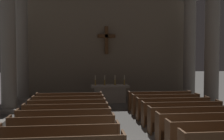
# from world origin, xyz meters

# --- Properties ---
(pew_left_row_3) EXTENTS (3.13, 0.50, 0.95)m
(pew_left_row_3) POSITION_xyz_m (-2.23, 2.02, 0.48)
(pew_left_row_3) COLOR brown
(pew_left_row_3) RESTS_ON ground
(pew_left_row_4) EXTENTS (3.13, 0.50, 0.95)m
(pew_left_row_4) POSITION_xyz_m (-2.23, 3.05, 0.48)
(pew_left_row_4) COLOR brown
(pew_left_row_4) RESTS_ON ground
(pew_left_row_5) EXTENTS (3.13, 0.50, 0.95)m
(pew_left_row_5) POSITION_xyz_m (-2.23, 4.08, 0.48)
(pew_left_row_5) COLOR brown
(pew_left_row_5) RESTS_ON ground
(pew_left_row_6) EXTENTS (3.13, 0.50, 0.95)m
(pew_left_row_6) POSITION_xyz_m (-2.23, 5.11, 0.48)
(pew_left_row_6) COLOR brown
(pew_left_row_6) RESTS_ON ground
(pew_left_row_7) EXTENTS (3.13, 0.50, 0.95)m
(pew_left_row_7) POSITION_xyz_m (-2.23, 6.14, 0.48)
(pew_left_row_7) COLOR brown
(pew_left_row_7) RESTS_ON ground
(pew_left_row_8) EXTENTS (3.13, 0.50, 0.95)m
(pew_left_row_8) POSITION_xyz_m (-2.23, 7.17, 0.48)
(pew_left_row_8) COLOR brown
(pew_left_row_8) RESTS_ON ground
(pew_right_row_2) EXTENTS (3.13, 0.50, 0.95)m
(pew_right_row_2) POSITION_xyz_m (2.23, 0.99, 0.48)
(pew_right_row_2) COLOR brown
(pew_right_row_2) RESTS_ON ground
(pew_right_row_3) EXTENTS (3.13, 0.50, 0.95)m
(pew_right_row_3) POSITION_xyz_m (2.23, 2.02, 0.48)
(pew_right_row_3) COLOR brown
(pew_right_row_3) RESTS_ON ground
(pew_right_row_4) EXTENTS (3.13, 0.50, 0.95)m
(pew_right_row_4) POSITION_xyz_m (2.23, 3.05, 0.48)
(pew_right_row_4) COLOR brown
(pew_right_row_4) RESTS_ON ground
(pew_right_row_5) EXTENTS (3.13, 0.50, 0.95)m
(pew_right_row_5) POSITION_xyz_m (2.23, 4.08, 0.48)
(pew_right_row_5) COLOR brown
(pew_right_row_5) RESTS_ON ground
(pew_right_row_6) EXTENTS (3.13, 0.50, 0.95)m
(pew_right_row_6) POSITION_xyz_m (2.23, 5.11, 0.48)
(pew_right_row_6) COLOR brown
(pew_right_row_6) RESTS_ON ground
(pew_right_row_7) EXTENTS (3.13, 0.50, 0.95)m
(pew_right_row_7) POSITION_xyz_m (2.23, 6.14, 0.48)
(pew_right_row_7) COLOR brown
(pew_right_row_7) RESTS_ON ground
(pew_right_row_8) EXTENTS (3.13, 0.50, 0.95)m
(pew_right_row_8) POSITION_xyz_m (2.23, 7.17, 0.48)
(pew_right_row_8) COLOR brown
(pew_right_row_8) RESTS_ON ground
(column_left_third) EXTENTS (1.11, 1.11, 6.36)m
(column_left_third) POSITION_xyz_m (-5.11, 7.50, 3.10)
(column_left_third) COLOR gray
(column_left_third) RESTS_ON ground
(column_right_third) EXTENTS (1.11, 1.11, 6.36)m
(column_right_third) POSITION_xyz_m (5.11, 7.50, 3.10)
(column_right_third) COLOR gray
(column_right_third) RESTS_ON ground
(column_left_fourth) EXTENTS (1.11, 1.11, 6.36)m
(column_left_fourth) POSITION_xyz_m (-5.11, 10.50, 3.10)
(column_left_fourth) COLOR gray
(column_left_fourth) RESTS_ON ground
(column_right_fourth) EXTENTS (1.11, 1.11, 6.36)m
(column_right_fourth) POSITION_xyz_m (5.11, 10.50, 3.10)
(column_right_fourth) COLOR gray
(column_right_fourth) RESTS_ON ground
(altar) EXTENTS (2.20, 0.90, 1.01)m
(altar) POSITION_xyz_m (0.00, 9.67, 0.53)
(altar) COLOR #A8A399
(altar) RESTS_ON ground
(candlestick_outer_left) EXTENTS (0.16, 0.16, 0.58)m
(candlestick_outer_left) POSITION_xyz_m (-0.85, 9.67, 1.19)
(candlestick_outer_left) COLOR #B79338
(candlestick_outer_left) RESTS_ON altar
(candlestick_inner_left) EXTENTS (0.16, 0.16, 0.58)m
(candlestick_inner_left) POSITION_xyz_m (-0.30, 9.67, 1.19)
(candlestick_inner_left) COLOR #B79338
(candlestick_inner_left) RESTS_ON altar
(candlestick_inner_right) EXTENTS (0.16, 0.16, 0.58)m
(candlestick_inner_right) POSITION_xyz_m (0.30, 9.67, 1.19)
(candlestick_inner_right) COLOR #B79338
(candlestick_inner_right) RESTS_ON altar
(candlestick_outer_right) EXTENTS (0.16, 0.16, 0.58)m
(candlestick_outer_right) POSITION_xyz_m (0.85, 9.67, 1.19)
(candlestick_outer_right) COLOR #B79338
(candlestick_outer_right) RESTS_ON altar
(apse_with_cross) EXTENTS (11.41, 0.47, 6.77)m
(apse_with_cross) POSITION_xyz_m (0.00, 12.00, 3.39)
(apse_with_cross) COLOR gray
(apse_with_cross) RESTS_ON ground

